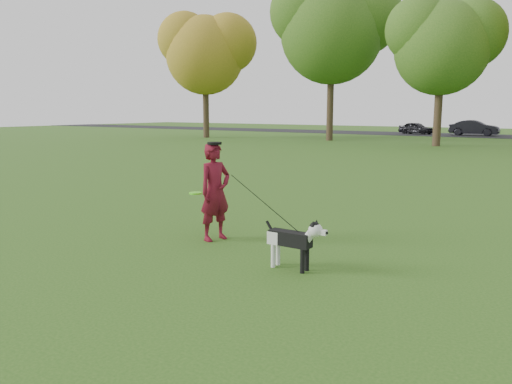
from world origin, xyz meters
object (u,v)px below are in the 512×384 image
Objects in this scene: car_mid at (474,128)px; car_left at (416,128)px; dog at (295,238)px; man at (215,192)px.

car_left is at bearing 88.74° from car_mid.
car_left is at bearing 104.09° from dog.
man is 0.53× the size of car_left.
car_left reaches higher than dog.
car_mid reaches higher than dog.
dog is at bearing -151.77° from car_left.
dog is at bearing -173.96° from car_mid.
car_mid is at bearing 97.30° from dog.
car_left is 4.98m from car_mid.
dog is 41.79m from car_left.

